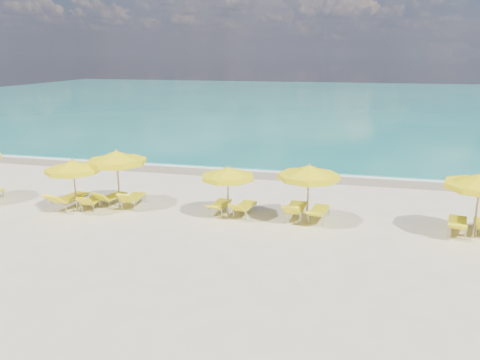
# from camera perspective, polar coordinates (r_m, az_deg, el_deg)

# --- Properties ---
(ground_plane) EXTENTS (120.00, 120.00, 0.00)m
(ground_plane) POSITION_cam_1_polar(r_m,az_deg,el_deg) (17.91, -1.14, -4.93)
(ground_plane) COLOR beige
(ocean) EXTENTS (120.00, 80.00, 0.30)m
(ocean) POSITION_cam_1_polar(r_m,az_deg,el_deg) (64.69, 9.92, 9.51)
(ocean) COLOR #147268
(ocean) RESTS_ON ground
(wet_sand_band) EXTENTS (120.00, 2.60, 0.01)m
(wet_sand_band) POSITION_cam_1_polar(r_m,az_deg,el_deg) (24.82, 3.22, 0.80)
(wet_sand_band) COLOR tan
(wet_sand_band) RESTS_ON ground
(foam_line) EXTENTS (120.00, 1.20, 0.03)m
(foam_line) POSITION_cam_1_polar(r_m,az_deg,el_deg) (25.58, 3.55, 1.23)
(foam_line) COLOR white
(foam_line) RESTS_ON ground
(whitecap_near) EXTENTS (14.00, 0.36, 0.05)m
(whitecap_near) POSITION_cam_1_polar(r_m,az_deg,el_deg) (35.36, -3.52, 5.13)
(whitecap_near) COLOR white
(whitecap_near) RESTS_ON ground
(whitecap_far) EXTENTS (18.00, 0.30, 0.05)m
(whitecap_far) POSITION_cam_1_polar(r_m,az_deg,el_deg) (40.88, 18.78, 5.72)
(whitecap_far) COLOR white
(whitecap_far) RESTS_ON ground
(umbrella_2) EXTENTS (2.64, 2.64, 2.18)m
(umbrella_2) POSITION_cam_1_polar(r_m,az_deg,el_deg) (19.48, -19.69, 1.54)
(umbrella_2) COLOR tan
(umbrella_2) RESTS_ON ground
(umbrella_3) EXTENTS (2.73, 2.73, 2.43)m
(umbrella_3) POSITION_cam_1_polar(r_m,az_deg,el_deg) (19.53, -14.81, 2.61)
(umbrella_3) COLOR tan
(umbrella_3) RESTS_ON ground
(umbrella_4) EXTENTS (2.28, 2.28, 2.08)m
(umbrella_4) POSITION_cam_1_polar(r_m,az_deg,el_deg) (17.64, -1.50, 0.78)
(umbrella_4) COLOR tan
(umbrella_4) RESTS_ON ground
(umbrella_5) EXTENTS (2.45, 2.45, 2.31)m
(umbrella_5) POSITION_cam_1_polar(r_m,az_deg,el_deg) (17.15, 8.40, 0.89)
(umbrella_5) COLOR tan
(umbrella_5) RESTS_ON ground
(umbrella_6) EXTENTS (2.61, 2.61, 2.37)m
(umbrella_6) POSITION_cam_1_polar(r_m,az_deg,el_deg) (17.53, 27.26, -0.19)
(umbrella_6) COLOR tan
(umbrella_6) RESTS_ON ground
(lounger_2_left) EXTENTS (0.88, 2.06, 0.90)m
(lounger_2_left) POSITION_cam_1_polar(r_m,az_deg,el_deg) (20.48, -20.02, -2.54)
(lounger_2_left) COLOR #A5A8AD
(lounger_2_left) RESTS_ON ground
(lounger_2_right) EXTENTS (0.75, 1.65, 0.76)m
(lounger_2_right) POSITION_cam_1_polar(r_m,az_deg,el_deg) (20.14, -17.51, -2.75)
(lounger_2_right) COLOR #A5A8AD
(lounger_2_right) RESTS_ON ground
(lounger_3_left) EXTENTS (0.83, 1.71, 0.78)m
(lounger_3_left) POSITION_cam_1_polar(r_m,az_deg,el_deg) (20.37, -15.28, -2.36)
(lounger_3_left) COLOR #A5A8AD
(lounger_3_left) RESTS_ON ground
(lounger_3_right) EXTENTS (0.70, 1.76, 0.85)m
(lounger_3_right) POSITION_cam_1_polar(r_m,az_deg,el_deg) (19.93, -12.86, -2.54)
(lounger_3_right) COLOR #A5A8AD
(lounger_3_right) RESTS_ON ground
(lounger_4_left) EXTENTS (0.65, 1.76, 0.65)m
(lounger_4_left) POSITION_cam_1_polar(r_m,az_deg,el_deg) (18.70, -2.44, -3.40)
(lounger_4_left) COLOR #A5A8AD
(lounger_4_left) RESTS_ON ground
(lounger_4_right) EXTENTS (0.78, 1.78, 0.74)m
(lounger_4_right) POSITION_cam_1_polar(r_m,az_deg,el_deg) (18.43, 0.56, -3.65)
(lounger_4_right) COLOR #A5A8AD
(lounger_4_right) RESTS_ON ground
(lounger_5_left) EXTENTS (0.78, 2.02, 0.88)m
(lounger_5_left) POSITION_cam_1_polar(r_m,az_deg,el_deg) (18.19, 6.80, -3.91)
(lounger_5_left) COLOR #A5A8AD
(lounger_5_left) RESTS_ON ground
(lounger_5_right) EXTENTS (0.83, 1.92, 0.69)m
(lounger_5_right) POSITION_cam_1_polar(r_m,az_deg,el_deg) (18.11, 9.57, -4.18)
(lounger_5_right) COLOR #A5A8AD
(lounger_5_right) RESTS_ON ground
(lounger_6_left) EXTENTS (0.98, 1.98, 0.74)m
(lounger_6_left) POSITION_cam_1_polar(r_m,az_deg,el_deg) (18.28, 24.93, -5.23)
(lounger_6_left) COLOR #A5A8AD
(lounger_6_left) RESTS_ON ground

